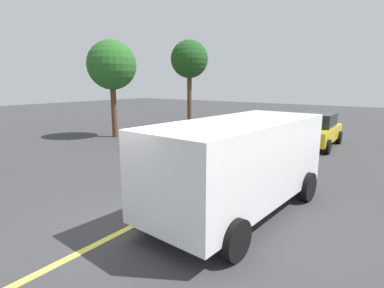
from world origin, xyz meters
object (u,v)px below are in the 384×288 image
object	(u,v)px
tree_right_verge	(189,60)
tree_centre_verge	(112,66)
white_van	(240,160)
car_yellow_approaching	(315,130)

from	to	relation	value
tree_right_verge	tree_centre_verge	bearing A→B (deg)	153.93
tree_centre_verge	tree_right_verge	distance (m)	4.80
tree_right_verge	white_van	bearing A→B (deg)	-137.89
white_van	tree_centre_verge	bearing A→B (deg)	64.53
white_van	tree_centre_verge	size ratio (longest dim) A/B	1.00
tree_centre_verge	tree_right_verge	bearing A→B (deg)	-26.07
white_van	tree_centre_verge	distance (m)	11.93
white_van	tree_right_verge	distance (m)	12.90
white_van	tree_right_verge	world-z (taller)	tree_right_verge
car_yellow_approaching	tree_right_verge	size ratio (longest dim) A/B	0.74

